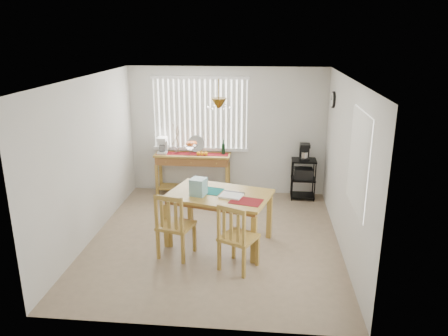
# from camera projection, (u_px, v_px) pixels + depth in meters

# --- Properties ---
(ground) EXTENTS (4.00, 4.50, 0.01)m
(ground) POSITION_uv_depth(u_px,v_px,m) (215.00, 239.00, 7.16)
(ground) COLOR gray
(room_shell) EXTENTS (4.20, 4.70, 2.70)m
(room_shell) POSITION_uv_depth(u_px,v_px,m) (214.00, 138.00, 6.67)
(room_shell) COLOR silver
(room_shell) RESTS_ON ground
(sideboard) EXTENTS (1.54, 0.43, 0.87)m
(sideboard) POSITION_uv_depth(u_px,v_px,m) (193.00, 164.00, 8.94)
(sideboard) COLOR #AE883B
(sideboard) RESTS_ON ground
(sideboard_items) EXTENTS (1.46, 0.36, 0.66)m
(sideboard_items) POSITION_uv_depth(u_px,v_px,m) (181.00, 147.00, 8.87)
(sideboard_items) COLOR maroon
(sideboard_items) RESTS_ON sideboard
(wire_cart) EXTENTS (0.48, 0.38, 0.81)m
(wire_cart) POSITION_uv_depth(u_px,v_px,m) (303.00, 175.00, 8.77)
(wire_cart) COLOR black
(wire_cart) RESTS_ON ground
(cart_items) EXTENTS (0.19, 0.23, 0.34)m
(cart_items) POSITION_uv_depth(u_px,v_px,m) (305.00, 152.00, 8.63)
(cart_items) COLOR black
(cart_items) RESTS_ON wire_cart
(dining_table) EXTENTS (1.76, 1.37, 0.83)m
(dining_table) POSITION_uv_depth(u_px,v_px,m) (219.00, 199.00, 6.84)
(dining_table) COLOR #AE883B
(dining_table) RESTS_ON ground
(table_items) EXTENTS (1.17, 0.85, 0.27)m
(table_items) POSITION_uv_depth(u_px,v_px,m) (207.00, 189.00, 6.72)
(table_items) COLOR #126A69
(table_items) RESTS_ON dining_table
(chair_left) EXTENTS (0.58, 0.58, 1.03)m
(chair_left) POSITION_uv_depth(u_px,v_px,m) (175.00, 226.00, 6.46)
(chair_left) COLOR #AE883B
(chair_left) RESTS_ON ground
(chair_right) EXTENTS (0.63, 0.63, 1.01)m
(chair_right) POSITION_uv_depth(u_px,v_px,m) (237.00, 238.00, 6.10)
(chair_right) COLOR #AE883B
(chair_right) RESTS_ON ground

